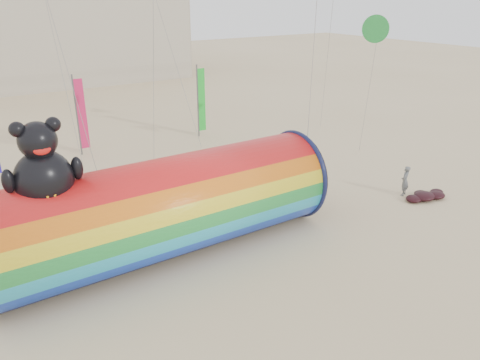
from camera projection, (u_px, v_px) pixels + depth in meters
ground at (250, 247)px, 19.55m from camera, size 160.00×160.00×0.00m
windsock_assembly at (166, 205)px, 18.44m from camera, size 13.62×4.15×6.28m
kite_handler at (405, 181)px, 24.25m from camera, size 0.68×0.58×1.59m
fabric_bundle at (426, 196)px, 24.03m from camera, size 2.62×1.35×0.41m
festival_banners at (99, 115)px, 29.63m from camera, size 14.68×2.00×5.20m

